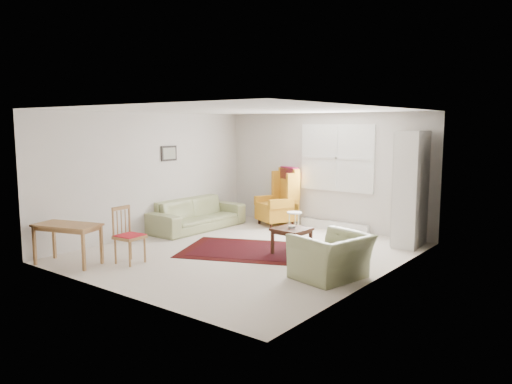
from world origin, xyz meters
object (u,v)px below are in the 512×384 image
Objects in this scene: stool at (294,222)px; desk_chair at (130,235)px; wingback_chair at (276,196)px; cabinet at (411,189)px; armchair at (331,252)px; desk at (68,244)px; coffee_table at (292,241)px; sofa at (197,208)px.

stool is 0.46× the size of desk_chair.
wingback_chair is 0.61× the size of cabinet.
stool is at bearing -124.67° from armchair.
stool is 4.61m from desk.
coffee_table is 0.27× the size of cabinet.
desk_chair is at bearing -101.79° from stool.
cabinet is (1.40, 1.88, 0.84)m from coffee_table.
coffee_table is 2.75m from desk_chair.
wingback_chair is 2.30× the size of coffee_table.
coffee_table is at bearing -44.85° from desk_chair.
stool is 2.55m from cabinet.
desk is (0.31, -3.28, -0.12)m from sofa.
desk_chair is at bearing -132.78° from cabinet.
armchair is 2.41× the size of stool.
wingback_chair reaches higher than stool.
wingback_chair is 3.14m from cabinet.
armchair is 1.80× the size of coffee_table.
sofa is 2.82m from desk_chair.
sofa is 1.80m from wingback_chair.
desk_chair is (-0.77, -3.70, 0.25)m from stool.
sofa is at bearing 16.78° from desk_chair.
desk is (-3.74, -1.93, -0.07)m from armchair.
desk_chair is at bearing -157.82° from sofa.
desk reaches higher than stool.
desk_chair is (-0.05, -4.04, -0.19)m from wingback_chair.
desk is (-0.78, -4.70, -0.32)m from wingback_chair.
armchair is (4.05, -1.35, -0.05)m from sofa.
desk_chair reaches higher than armchair.
cabinet is at bearing 6.93° from stool.
sofa is 2.12m from stool.
stool is at bearing -0.36° from wingback_chair.
armchair is at bearing -71.94° from desk_chair.
cabinet is (2.39, 0.29, 0.86)m from stool.
desk_chair reaches higher than coffee_table.
cabinet reaches higher than armchair.
sofa is 1.05× the size of cabinet.
sofa is 4.27m from armchair.
coffee_table is at bearing -23.36° from wingback_chair.
armchair is at bearing -97.54° from cabinet.
sofa is 2.43× the size of desk_chair.
coffee_table reaches higher than stool.
coffee_table is at bearing -110.99° from armchair.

